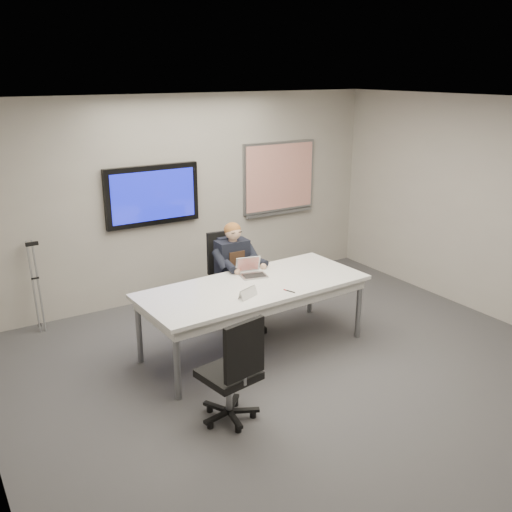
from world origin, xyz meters
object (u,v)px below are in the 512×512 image
laptop (251,271)px  office_chair_near (232,389)px  conference_table (254,292)px  seated_person (239,286)px  office_chair_far (230,292)px

laptop → office_chair_near: bearing=-114.2°
conference_table → seated_person: (0.20, 0.67, -0.18)m
conference_table → seated_person: seated_person is taller
conference_table → office_chair_far: size_ratio=2.35×
office_chair_far → seated_person: seated_person is taller
office_chair_near → seated_person: seated_person is taller
office_chair_near → laptop: (1.05, 1.39, 0.52)m
conference_table → office_chair_far: office_chair_far is taller
conference_table → office_chair_near: 1.49m
seated_person → office_chair_far: bearing=90.7°
office_chair_far → office_chair_near: bearing=-112.6°
office_chair_far → seated_person: bearing=-85.0°
office_chair_far → seated_person: size_ratio=0.86×
conference_table → office_chair_near: office_chair_near is taller
seated_person → conference_table: bearing=-104.6°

